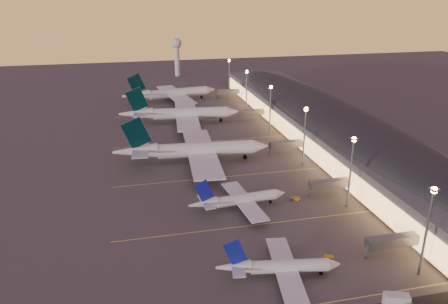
# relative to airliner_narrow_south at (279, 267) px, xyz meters

# --- Properties ---
(ground) EXTENTS (700.00, 700.00, 0.00)m
(ground) POSITION_rel_airliner_narrow_south_xyz_m (1.17, 32.41, -3.08)
(ground) COLOR #43413E
(airliner_narrow_south) EXTENTS (33.35, 30.10, 11.92)m
(airliner_narrow_south) POSITION_rel_airliner_narrow_south_xyz_m (0.00, 0.00, 0.00)
(airliner_narrow_south) COLOR silver
(airliner_narrow_south) RESTS_ON ground
(airliner_narrow_north) EXTENTS (35.35, 31.69, 12.62)m
(airliner_narrow_north) POSITION_rel_airliner_narrow_south_xyz_m (-0.45, 39.85, 0.18)
(airliner_narrow_north) COLOR silver
(airliner_narrow_north) RESTS_ON ground
(airliner_wide_near) EXTENTS (68.16, 62.24, 21.80)m
(airliner_wide_near) POSITION_rel_airliner_narrow_south_xyz_m (-8.93, 86.37, 2.53)
(airliner_wide_near) COLOR silver
(airliner_wide_near) RESTS_ON ground
(airliner_wide_mid) EXTENTS (67.56, 61.88, 21.61)m
(airliner_wide_mid) POSITION_rel_airliner_narrow_south_xyz_m (-6.32, 147.14, 2.48)
(airliner_wide_mid) COLOR silver
(airliner_wide_mid) RESTS_ON ground
(airliner_wide_far) EXTENTS (64.66, 59.58, 20.73)m
(airliner_wide_far) POSITION_rel_airliner_narrow_south_xyz_m (-5.75, 200.21, 2.25)
(airliner_wide_far) COLOR silver
(airliner_wide_far) RESTS_ON ground
(terminal_building) EXTENTS (56.35, 255.00, 17.46)m
(terminal_building) POSITION_rel_airliner_narrow_south_xyz_m (63.01, 104.88, 5.70)
(terminal_building) COLOR #515257
(terminal_building) RESTS_ON ground
(light_masts) EXTENTS (2.20, 217.20, 25.90)m
(light_masts) POSITION_rel_airliner_narrow_south_xyz_m (37.17, 97.41, 14.47)
(light_masts) COLOR slate
(light_masts) RESTS_ON ground
(radar_tower) EXTENTS (9.00, 9.00, 32.50)m
(radar_tower) POSITION_rel_airliner_narrow_south_xyz_m (11.17, 292.41, 18.79)
(radar_tower) COLOR silver
(radar_tower) RESTS_ON ground
(lane_markings) EXTENTS (90.00, 180.36, 0.00)m
(lane_markings) POSITION_rel_airliner_narrow_south_xyz_m (1.17, 72.41, -3.07)
(lane_markings) COLOR #D8C659
(lane_markings) RESTS_ON ground
(baggage_tug_a) EXTENTS (4.29, 2.96, 1.19)m
(baggage_tug_a) POSITION_rel_airliner_narrow_south_xyz_m (16.07, 4.18, -2.54)
(baggage_tug_a) COLOR #C5900F
(baggage_tug_a) RESTS_ON ground
(baggage_tug_b) EXTENTS (3.84, 2.25, 1.08)m
(baggage_tug_b) POSITION_rel_airliner_narrow_south_xyz_m (12.75, 0.60, -2.59)
(baggage_tug_b) COLOR #C5900F
(baggage_tug_b) RESTS_ON ground
(baggage_tug_c) EXTENTS (3.76, 2.24, 1.05)m
(baggage_tug_c) POSITION_rel_airliner_narrow_south_xyz_m (21.46, 41.30, -2.60)
(baggage_tug_c) COLOR #C5900F
(baggage_tug_c) RESTS_ON ground
(catering_truck_a) EXTENTS (6.91, 4.46, 3.63)m
(catering_truck_a) POSITION_rel_airliner_narrow_south_xyz_m (23.82, -17.86, -1.38)
(catering_truck_a) COLOR silver
(catering_truck_a) RESTS_ON ground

